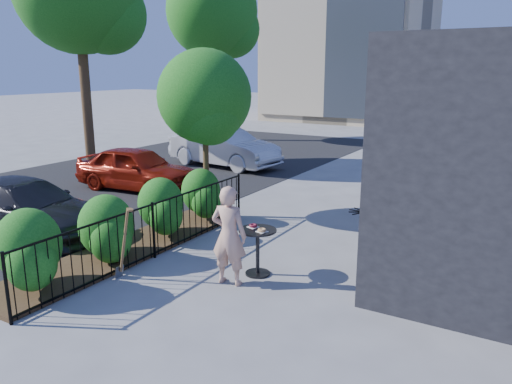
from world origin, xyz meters
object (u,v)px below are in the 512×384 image
Objects in this scene: car_red at (137,168)px; car_silver at (224,147)px; cafe_table at (258,243)px; street_tree_far at (213,18)px; shovel at (123,247)px; car_darkgrey at (25,208)px; woman at (229,236)px; patio_tree at (206,102)px.

car_silver reaches higher than car_red.
car_silver reaches higher than cafe_table.
cafe_table is (10.53, -13.64, -5.34)m from street_tree_far.
shovel reaches higher than car_red.
car_darkgrey is (-5.44, -0.67, 0.03)m from cafe_table.
car_red reaches higher than car_darkgrey.
car_red is (-6.09, 4.21, -0.20)m from woman.
street_tree_far is 2.18× the size of car_red.
cafe_table is 0.67× the size of shovel.
car_silver is (-3.33, 5.59, -2.04)m from patio_tree.
car_silver reaches higher than car_darkgrey.
street_tree_far is 12.06m from car_red.
woman is 0.41× the size of car_darkgrey.
patio_tree is 6.81m from car_silver.
patio_tree is at bearing -45.18° from car_darkgrey.
woman is at bearing 25.47° from shovel.
car_silver is (-4.31, 9.37, 0.14)m from shovel.
street_tree_far is 16.09m from car_darkgrey.
cafe_table is 5.48m from car_darkgrey.
car_red is 4.38m from car_silver.
car_red is at bearing 131.74° from shovel.
woman is at bearing -94.05° from car_darkgrey.
cafe_table is at bearing -119.46° from woman.
patio_tree is 4.24m from car_red.
cafe_table is at bearing -52.31° from street_tree_far.
car_red is at bearing -43.22° from woman.
car_darkgrey is (0.72, -8.69, -0.12)m from car_silver.
street_tree_far is at bearing 18.38° from car_red.
shovel is 0.30× the size of car_silver.
woman reaches higher than car_red.
patio_tree is 4.45× the size of cafe_table.
shovel is at bearing -105.85° from car_darkgrey.
street_tree_far reaches higher than woman.
car_darkgrey is (5.09, -14.30, -5.32)m from street_tree_far.
car_red is at bearing 160.84° from patio_tree.
car_darkgrey is at bearing -130.04° from patio_tree.
patio_tree reaches higher than shovel.
street_tree_far is 2.00× the size of car_darkgrey.
patio_tree is at bearing 139.31° from cafe_table.
patio_tree is 0.48× the size of street_tree_far.
car_red is (-6.30, 3.64, 0.07)m from cafe_table.
woman is at bearing -138.20° from car_silver.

